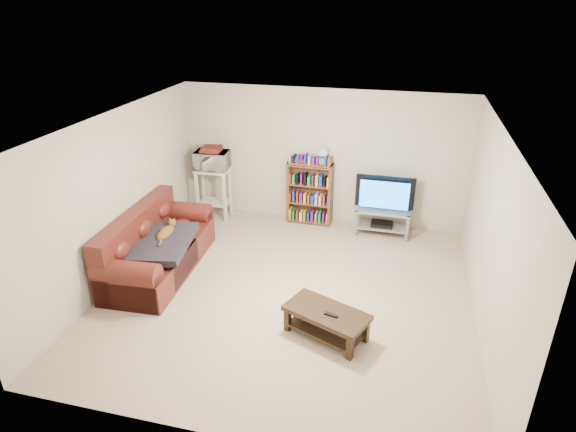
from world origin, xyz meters
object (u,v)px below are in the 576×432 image
(coffee_table, at_px, (326,318))
(tv_stand, at_px, (382,217))
(sofa, at_px, (155,250))
(bookshelf, at_px, (310,192))

(coffee_table, distance_m, tv_stand, 2.98)
(tv_stand, bearing_deg, sofa, -147.69)
(coffee_table, bearing_deg, bookshelf, 127.67)
(sofa, distance_m, bookshelf, 2.91)
(sofa, xyz_separation_m, coffee_table, (2.77, -0.93, -0.07))
(coffee_table, relative_size, bookshelf, 0.98)
(sofa, height_order, tv_stand, sofa)
(sofa, relative_size, bookshelf, 1.94)
(tv_stand, distance_m, bookshelf, 1.35)
(tv_stand, bearing_deg, coffee_table, -98.58)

